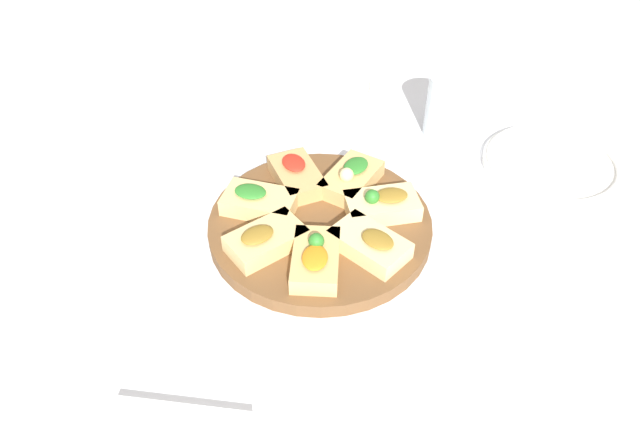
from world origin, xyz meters
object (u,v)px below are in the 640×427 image
plate_left (325,87)px  water_glass (450,106)px  serving_board (320,226)px  plate_right (552,163)px

plate_left → water_glass: (0.23, -0.05, 0.04)m
serving_board → plate_left: size_ratio=1.64×
serving_board → plate_right: 0.38m
serving_board → plate_right: bearing=43.8°
serving_board → plate_left: serving_board is taller
plate_right → water_glass: (-0.17, 0.03, 0.04)m
serving_board → water_glass: bearing=70.7°
plate_left → serving_board: bearing=-69.3°
serving_board → plate_left: 0.37m
plate_left → plate_right: size_ratio=0.89×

